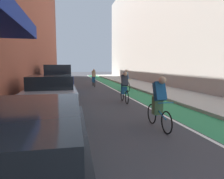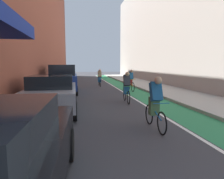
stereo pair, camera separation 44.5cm
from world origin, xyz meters
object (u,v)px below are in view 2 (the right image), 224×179
(cyclist_mid, at_px, (127,87))
(cyclist_trailing, at_px, (131,80))
(parked_sedan_silver, at_px, (52,93))
(parked_suv_blue, at_px, (63,78))
(cyclist_lead, at_px, (155,102))
(cyclist_far, at_px, (100,77))

(cyclist_mid, xyz_separation_m, cyclist_trailing, (1.43, 4.67, 0.00))
(parked_sedan_silver, distance_m, cyclist_trailing, 7.95)
(parked_suv_blue, xyz_separation_m, cyclist_trailing, (4.98, 0.24, -0.21))
(parked_suv_blue, height_order, cyclist_mid, parked_suv_blue)
(cyclist_mid, distance_m, cyclist_trailing, 4.88)
(parked_suv_blue, bearing_deg, cyclist_trailing, 2.71)
(cyclist_lead, bearing_deg, cyclist_trailing, 80.05)
(parked_sedan_silver, distance_m, cyclist_mid, 3.87)
(parked_suv_blue, distance_m, cyclist_far, 4.96)
(parked_suv_blue, distance_m, cyclist_mid, 5.69)
(parked_suv_blue, relative_size, cyclist_far, 2.87)
(cyclist_lead, bearing_deg, parked_sedan_silver, 138.69)
(cyclist_lead, relative_size, cyclist_trailing, 0.98)
(parked_sedan_silver, xyz_separation_m, parked_suv_blue, (0.00, 5.96, 0.23))
(cyclist_lead, bearing_deg, cyclist_mid, 87.70)
(parked_sedan_silver, bearing_deg, cyclist_far, 73.27)
(parked_sedan_silver, bearing_deg, cyclist_trailing, 51.18)
(parked_sedan_silver, height_order, parked_suv_blue, parked_suv_blue)
(cyclist_trailing, bearing_deg, cyclist_far, 118.26)
(parked_sedan_silver, bearing_deg, parked_suv_blue, 89.99)
(parked_suv_blue, distance_m, cyclist_lead, 9.54)
(parked_suv_blue, relative_size, cyclist_trailing, 2.77)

